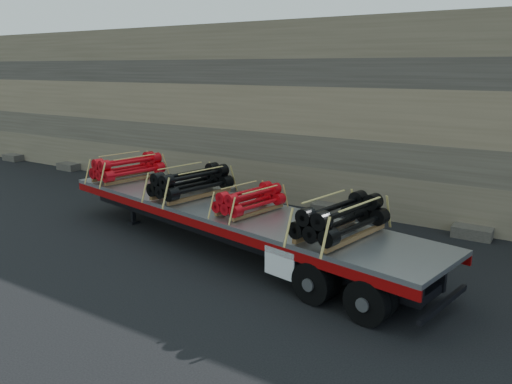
# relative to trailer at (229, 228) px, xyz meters

# --- Properties ---
(ground) EXTENTS (120.00, 120.00, 0.00)m
(ground) POSITION_rel_trailer_xyz_m (-1.06, 0.32, -0.66)
(ground) COLOR black
(ground) RESTS_ON ground
(rock_wall) EXTENTS (44.00, 3.00, 7.00)m
(rock_wall) POSITION_rel_trailer_xyz_m (-1.06, 6.82, 2.84)
(rock_wall) COLOR #7A6B54
(rock_wall) RESTS_ON ground
(trailer) EXTENTS (13.42, 4.92, 1.32)m
(trailer) POSITION_rel_trailer_xyz_m (0.00, 0.00, 0.00)
(trailer) COLOR #A1A3A8
(trailer) RESTS_ON ground
(bundle_front) EXTENTS (1.64, 2.60, 0.86)m
(bundle_front) POSITION_rel_trailer_xyz_m (-5.19, 0.97, 1.09)
(bundle_front) COLOR red
(bundle_front) RESTS_ON trailer
(bundle_midfront) EXTENTS (1.70, 2.70, 0.89)m
(bundle_midfront) POSITION_rel_trailer_xyz_m (-1.68, 0.31, 1.10)
(bundle_midfront) COLOR black
(bundle_midfront) RESTS_ON trailer
(bundle_midrear) EXTENTS (1.34, 2.13, 0.70)m
(bundle_midrear) POSITION_rel_trailer_xyz_m (0.84, -0.16, 1.01)
(bundle_midrear) COLOR red
(bundle_midrear) RESTS_ON trailer
(bundle_rear) EXTENTS (1.69, 2.68, 0.88)m
(bundle_rear) POSITION_rel_trailer_xyz_m (3.84, -0.72, 1.10)
(bundle_rear) COLOR black
(bundle_rear) RESTS_ON trailer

